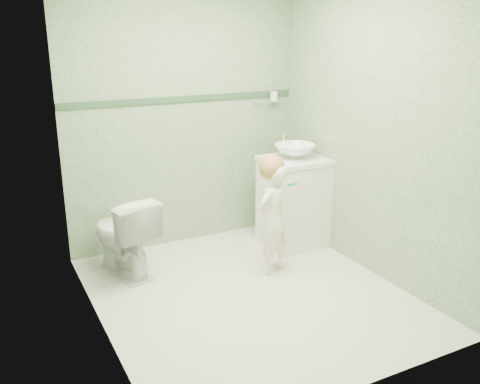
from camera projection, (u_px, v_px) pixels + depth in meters
ground at (249, 294)px, 4.00m from camera, size 2.50×2.50×0.00m
room_shell at (250, 140)px, 3.65m from camera, size 2.50×2.54×2.40m
trim_stripe at (184, 99)px, 4.65m from camera, size 2.20×0.02×0.05m
vanity at (293, 203)px, 4.85m from camera, size 0.52×0.50×0.80m
counter at (294, 160)px, 4.73m from camera, size 0.54×0.52×0.04m
basin at (295, 151)px, 4.70m from camera, size 0.37×0.37×0.13m
faucet at (284, 139)px, 4.83m from camera, size 0.03×0.13×0.18m
cup_holder at (273, 96)px, 5.00m from camera, size 0.26×0.07×0.21m
toilet at (123, 235)px, 4.26m from camera, size 0.53×0.74×0.68m
toddler at (272, 219)px, 4.26m from camera, size 0.40×0.33×0.93m
hair_cap at (272, 168)px, 4.15m from camera, size 0.21×0.21×0.21m
teal_toothbrush at (291, 184)px, 4.14m from camera, size 0.10×0.14×0.08m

